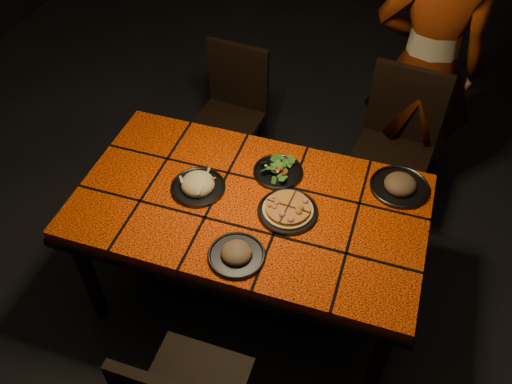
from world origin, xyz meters
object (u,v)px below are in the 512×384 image
(dining_table, at_px, (250,214))
(plate_pizza, at_px, (288,210))
(diner, at_px, (426,67))
(plate_pasta, at_px, (198,185))
(chair_far_right, at_px, (397,138))
(chair_far_left, at_px, (232,105))

(dining_table, height_order, plate_pizza, plate_pizza)
(dining_table, bearing_deg, diner, 61.07)
(diner, xyz_separation_m, plate_pasta, (-0.90, -1.16, -0.10))
(plate_pasta, bearing_deg, dining_table, -1.76)
(plate_pizza, xyz_separation_m, plate_pasta, (-0.44, 0.01, 0.00))
(plate_pizza, bearing_deg, chair_far_right, 66.81)
(dining_table, relative_size, plate_pasta, 6.31)
(chair_far_left, xyz_separation_m, chair_far_right, (1.02, -0.04, 0.04))
(chair_far_left, distance_m, chair_far_right, 1.02)
(dining_table, height_order, chair_far_left, chair_far_left)
(diner, bearing_deg, plate_pizza, 69.27)
(chair_far_left, bearing_deg, plate_pasta, -74.25)
(diner, distance_m, plate_pasta, 1.47)
(plate_pizza, bearing_deg, diner, 68.54)
(chair_far_right, xyz_separation_m, plate_pizza, (-0.40, -0.93, 0.23))
(chair_far_left, bearing_deg, chair_far_right, 2.49)
(plate_pasta, bearing_deg, chair_far_right, 47.48)
(chair_far_left, distance_m, diner, 1.17)
(dining_table, xyz_separation_m, plate_pasta, (-0.26, 0.01, 0.10))
(chair_far_left, distance_m, plate_pizza, 1.18)
(chair_far_left, xyz_separation_m, plate_pizza, (0.62, -0.97, 0.27))
(dining_table, bearing_deg, chair_far_left, 114.55)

